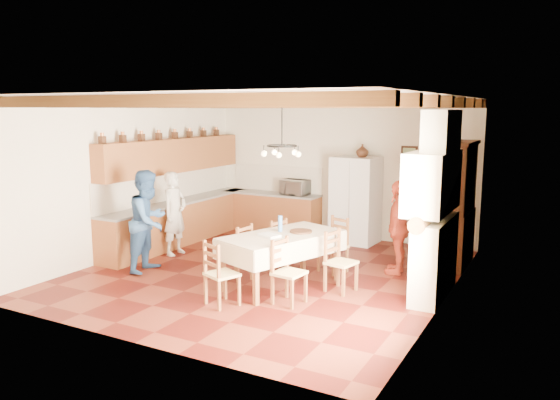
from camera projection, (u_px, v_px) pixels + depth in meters
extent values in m
cube|color=#450F0A|center=(267.00, 274.00, 9.46)|extent=(6.00, 6.50, 0.02)
cube|color=silver|center=(266.00, 97.00, 8.96)|extent=(6.00, 6.50, 0.02)
cube|color=#F2E2CD|center=(339.00, 169.00, 12.04)|extent=(6.00, 0.02, 3.00)
cube|color=#F2E2CD|center=(129.00, 222.00, 6.38)|extent=(6.00, 0.02, 3.00)
cube|color=#F2E2CD|center=(132.00, 177.00, 10.61)|extent=(0.02, 6.50, 3.00)
cube|color=#F2E2CD|center=(449.00, 202.00, 7.80)|extent=(0.02, 6.50, 3.00)
cube|color=brown|center=(181.00, 223.00, 11.56)|extent=(0.60, 4.30, 0.86)
cube|color=brown|center=(271.00, 213.00, 12.67)|extent=(2.30, 0.60, 0.86)
cube|color=slate|center=(180.00, 202.00, 11.48)|extent=(0.62, 4.30, 0.04)
cube|color=slate|center=(271.00, 194.00, 12.60)|extent=(2.34, 0.62, 0.04)
cube|color=beige|center=(169.00, 186.00, 11.56)|extent=(0.03, 4.30, 0.60)
cube|color=beige|center=(277.00, 179.00, 12.79)|extent=(2.30, 0.03, 0.60)
cube|color=brown|center=(174.00, 156.00, 11.38)|extent=(0.35, 4.20, 0.70)
cube|color=black|center=(409.00, 156.00, 11.23)|extent=(0.34, 0.03, 0.42)
cube|color=white|center=(356.00, 200.00, 11.51)|extent=(0.96, 0.81, 1.83)
cube|color=beige|center=(282.00, 236.00, 8.64)|extent=(1.60, 2.17, 0.05)
cube|color=brown|center=(223.00, 267.00, 8.43)|extent=(0.09, 0.09, 0.81)
cube|color=brown|center=(256.00, 278.00, 7.84)|extent=(0.09, 0.09, 0.81)
cube|color=brown|center=(303.00, 248.00, 9.58)|extent=(0.09, 0.09, 0.81)
cube|color=brown|center=(337.00, 257.00, 8.99)|extent=(0.09, 0.09, 0.81)
torus|color=black|center=(282.00, 146.00, 8.41)|extent=(0.47, 0.47, 0.03)
imported|color=beige|center=(175.00, 213.00, 10.56)|extent=(0.39, 0.60, 1.63)
imported|color=#325A95|center=(149.00, 221.00, 9.46)|extent=(0.79, 0.95, 1.78)
imported|color=#BA3D25|center=(398.00, 227.00, 9.34)|extent=(0.51, 0.99, 1.62)
imported|color=silver|center=(295.00, 187.00, 12.28)|extent=(0.64, 0.46, 0.34)
imported|color=#35220E|center=(362.00, 151.00, 11.28)|extent=(0.31, 0.31, 0.27)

